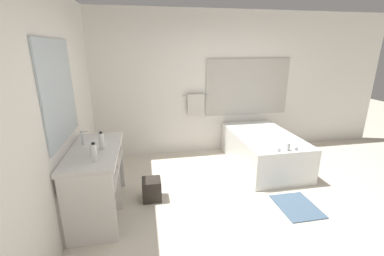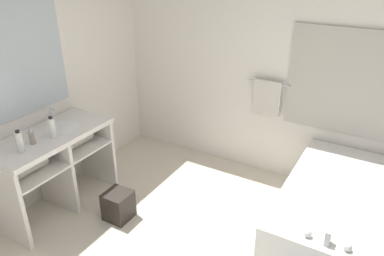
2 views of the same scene
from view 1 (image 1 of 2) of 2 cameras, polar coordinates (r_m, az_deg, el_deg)
The scene contains 11 objects.
ground_plane at distance 3.54m, azimuth 13.19°, elevation -18.03°, with size 16.00×16.00×0.00m, color beige.
wall_back_with_blinds at distance 5.05m, azimuth 4.32°, elevation 9.63°, with size 7.40×0.13×2.70m.
wall_left_with_mirror at distance 2.86m, azimuth -29.86°, elevation 1.48°, with size 0.08×7.40×2.70m.
vanity_counter at distance 3.41m, azimuth -20.41°, elevation -8.19°, with size 0.58×1.23×0.87m.
sink_faucet at distance 3.47m, azimuth -23.19°, elevation -2.04°, with size 0.09×0.04×0.18m.
bathtub at distance 4.75m, azimuth 15.47°, elevation -4.30°, with size 1.01×1.71×0.70m.
water_bottle_1 at distance 2.91m, azimuth -20.93°, elevation -5.13°, with size 0.06×0.06×0.21m.
water_bottle_2 at distance 3.21m, azimuth -19.45°, elevation -2.78°, with size 0.06×0.06×0.22m.
soap_dispenser at distance 3.07m, azimuth -21.19°, elevation -4.69°, with size 0.05×0.05×0.15m.
waste_bin at distance 3.70m, azimuth -8.94°, elevation -13.33°, with size 0.26×0.26×0.30m.
bath_mat at distance 3.83m, azimuth 22.28°, elevation -15.80°, with size 0.49×0.61×0.02m.
Camera 1 is at (-1.28, -2.60, 2.03)m, focal length 24.00 mm.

